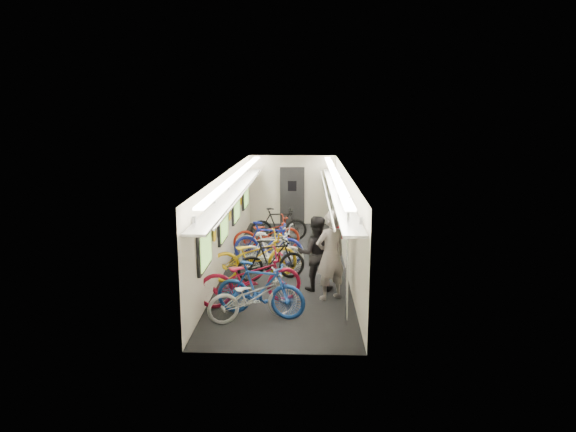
# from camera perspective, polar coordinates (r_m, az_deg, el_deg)

# --- Properties ---
(train_car_shell) EXTENTS (10.00, 10.00, 10.00)m
(train_car_shell) POSITION_cam_1_polar(r_m,az_deg,el_deg) (13.61, -1.58, 2.18)
(train_car_shell) COLOR black
(train_car_shell) RESTS_ON ground
(bicycle_0) EXTENTS (1.84, 1.21, 0.91)m
(bicycle_0) POSITION_cam_1_polar(r_m,az_deg,el_deg) (9.73, -3.88, -8.94)
(bicycle_0) COLOR #A5A4A9
(bicycle_0) RESTS_ON ground
(bicycle_1) EXTENTS (1.86, 0.96, 1.08)m
(bicycle_1) POSITION_cam_1_polar(r_m,az_deg,el_deg) (9.86, -3.12, -8.15)
(bicycle_1) COLOR navy
(bicycle_1) RESTS_ON ground
(bicycle_2) EXTENTS (2.26, 1.39, 1.12)m
(bicycle_2) POSITION_cam_1_polar(r_m,az_deg,el_deg) (10.45, -4.23, -6.90)
(bicycle_2) COLOR maroon
(bicycle_2) RESTS_ON ground
(bicycle_3) EXTENTS (1.70, 1.03, 0.99)m
(bicycle_3) POSITION_cam_1_polar(r_m,az_deg,el_deg) (11.91, -1.85, -4.90)
(bicycle_3) COLOR black
(bicycle_3) RESTS_ON ground
(bicycle_4) EXTENTS (2.24, 1.45, 1.11)m
(bicycle_4) POSITION_cam_1_polar(r_m,az_deg,el_deg) (12.02, -3.83, -4.46)
(bicycle_4) COLOR gold
(bicycle_4) RESTS_ON ground
(bicycle_5) EXTENTS (1.62, 0.50, 0.97)m
(bicycle_5) POSITION_cam_1_polar(r_m,az_deg,el_deg) (12.68, -1.86, -3.94)
(bicycle_5) COLOR silver
(bicycle_5) RESTS_ON ground
(bicycle_6) EXTENTS (2.03, 1.27, 1.01)m
(bicycle_6) POSITION_cam_1_polar(r_m,az_deg,el_deg) (13.43, -2.02, -2.97)
(bicycle_6) COLOR #ABACB0
(bicycle_6) RESTS_ON ground
(bicycle_7) EXTENTS (1.90, 0.83, 1.11)m
(bicycle_7) POSITION_cam_1_polar(r_m,az_deg,el_deg) (13.20, -2.22, -3.00)
(bicycle_7) COLOR navy
(bicycle_7) RESTS_ON ground
(bicycle_8) EXTENTS (2.03, 1.25, 1.01)m
(bicycle_8) POSITION_cam_1_polar(r_m,az_deg,el_deg) (14.38, -2.37, -2.01)
(bicycle_8) COLOR maroon
(bicycle_8) RESTS_ON ground
(bicycle_9) EXTENTS (1.79, 0.79, 1.04)m
(bicycle_9) POSITION_cam_1_polar(r_m,az_deg,el_deg) (15.50, -1.04, -0.96)
(bicycle_9) COLOR black
(bicycle_9) RESTS_ON ground
(passenger_near) EXTENTS (0.82, 0.75, 1.88)m
(passenger_near) POSITION_cam_1_polar(r_m,az_deg,el_deg) (10.67, 4.74, -4.38)
(passenger_near) COLOR gray
(passenger_near) RESTS_ON ground
(passenger_mid) EXTENTS (0.84, 0.68, 1.66)m
(passenger_mid) POSITION_cam_1_polar(r_m,az_deg,el_deg) (11.23, 3.06, -4.15)
(passenger_mid) COLOR black
(passenger_mid) RESTS_ON ground
(backpack) EXTENTS (0.29, 0.20, 0.38)m
(backpack) POSITION_cam_1_polar(r_m,az_deg,el_deg) (11.49, 5.62, -1.51)
(backpack) COLOR #AB111C
(backpack) RESTS_ON passenger_near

